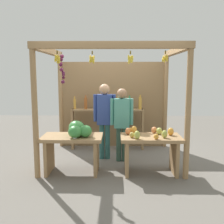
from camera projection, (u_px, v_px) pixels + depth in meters
ground_plane at (112, 159)px, 5.68m from camera, size 12.00×12.00×0.00m
market_stall at (112, 93)px, 5.92m from camera, size 2.77×2.19×2.38m
fruit_counter_left at (75, 140)px, 4.82m from camera, size 1.11×0.65×0.97m
fruit_counter_right at (150, 145)px, 4.82m from camera, size 1.11×0.64×0.86m
bottle_shelf_unit at (108, 117)px, 6.33m from camera, size 1.77×0.22×1.35m
vendor_man at (105, 114)px, 5.57m from camera, size 0.48×0.22×1.64m
vendor_woman at (122, 118)px, 5.43m from camera, size 0.48×0.21×1.55m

